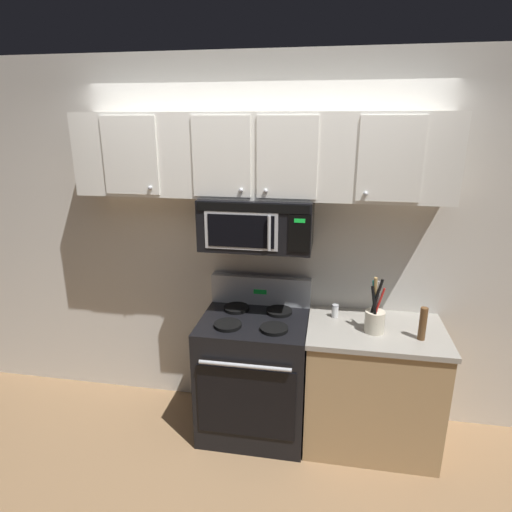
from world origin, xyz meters
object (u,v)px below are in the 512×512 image
salt_shaker (335,311)px  stove_range (254,372)px  pepper_mill (423,324)px  over_range_microwave (257,223)px  utensil_crock_cream (375,318)px

salt_shaker → stove_range: bearing=-166.7°
salt_shaker → pepper_mill: size_ratio=0.43×
stove_range → salt_shaker: (0.56, 0.13, 0.48)m
over_range_microwave → utensil_crock_cream: size_ratio=1.97×
utensil_crock_cream → salt_shaker: 0.32m
salt_shaker → pepper_mill: 0.60m
salt_shaker → pepper_mill: (0.55, -0.24, 0.06)m
stove_range → over_range_microwave: size_ratio=1.47×
utensil_crock_cream → over_range_microwave: bearing=168.5°
utensil_crock_cream → salt_shaker: bearing=144.4°
stove_range → utensil_crock_cream: (0.82, -0.05, 0.53)m
stove_range → pepper_mill: size_ratio=5.09×
stove_range → over_range_microwave: bearing=90.1°
over_range_microwave → pepper_mill: (1.11, -0.22, -0.57)m
utensil_crock_cream → pepper_mill: utensil_crock_cream is taller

